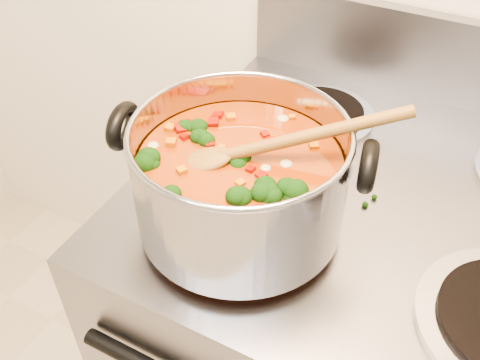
# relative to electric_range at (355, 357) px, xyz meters

# --- Properties ---
(electric_range) EXTENTS (0.78, 0.71, 1.08)m
(electric_range) POSITION_rel_electric_range_xyz_m (0.00, 0.00, 0.00)
(electric_range) COLOR gray
(electric_range) RESTS_ON ground
(stockpot) EXTENTS (0.35, 0.29, 0.17)m
(stockpot) POSITION_rel_electric_range_xyz_m (-0.19, -0.16, 0.54)
(stockpot) COLOR #9E9FA6
(stockpot) RESTS_ON electric_range
(wooden_spoon) EXTENTS (0.28, 0.17, 0.10)m
(wooden_spoon) POSITION_rel_electric_range_xyz_m (-0.17, -0.15, 0.60)
(wooden_spoon) COLOR brown
(wooden_spoon) RESTS_ON stockpot
(cooktop_crumbs) EXTENTS (0.05, 0.15, 0.01)m
(cooktop_crumbs) POSITION_rel_electric_range_xyz_m (0.01, -0.20, 0.46)
(cooktop_crumbs) COLOR black
(cooktop_crumbs) RESTS_ON electric_range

